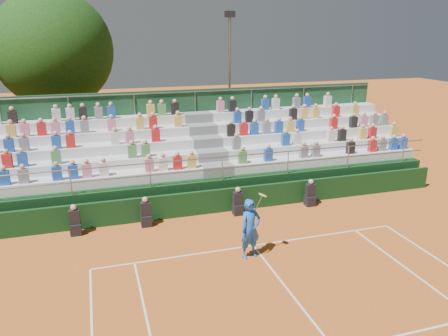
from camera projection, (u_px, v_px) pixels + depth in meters
name	position (u px, v px, depth m)	size (l,w,h in m)	color
ground	(253.00, 246.00, 15.29)	(90.00, 90.00, 0.00)	#C66021
courtside_wall	(226.00, 200.00, 18.06)	(20.00, 0.15, 1.00)	black
line_officials	(197.00, 208.00, 17.28)	(9.98, 0.40, 1.19)	black
grandstand	(206.00, 164.00, 20.83)	(20.00, 5.20, 4.40)	black
tennis_player	(250.00, 229.00, 14.26)	(0.95, 0.65, 2.22)	blue
tree_east	(54.00, 50.00, 24.00)	(6.45, 6.45, 9.39)	#372314
floodlight_mast	(230.00, 73.00, 25.70)	(0.60, 0.25, 8.25)	gray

